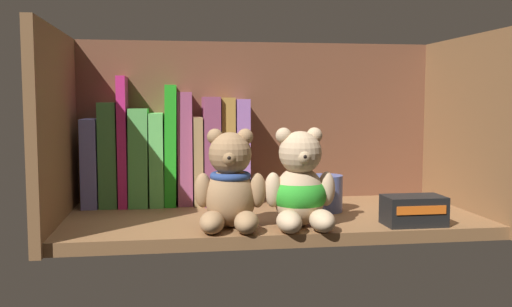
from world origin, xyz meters
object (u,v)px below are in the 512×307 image
at_px(book_1, 110,154).
at_px(pillar_candle, 326,193).
at_px(teddy_bear_larger, 230,186).
at_px(small_product_box, 414,210).
at_px(book_4, 157,158).
at_px(book_9, 226,150).
at_px(book_7, 197,160).
at_px(book_5, 170,145).
at_px(book_8, 211,150).
at_px(book_6, 184,148).
at_px(teddy_bear_smaller, 300,188).
at_px(book_3, 139,156).
at_px(book_2, 124,141).
at_px(book_10, 240,151).
at_px(book_0, 92,162).

relative_size(book_1, pillar_candle, 2.99).
bearing_deg(teddy_bear_larger, small_product_box, -4.29).
relative_size(book_4, book_9, 0.86).
distance_m(book_1, book_7, 0.16).
height_order(book_4, teddy_bear_larger, book_4).
xyz_separation_m(book_7, teddy_bear_larger, (0.04, -0.23, -0.02)).
relative_size(book_5, book_9, 1.11).
relative_size(book_8, pillar_candle, 3.15).
bearing_deg(book_6, book_4, 180.00).
bearing_deg(book_8, pillar_candle, -32.46).
relative_size(teddy_bear_larger, teddy_bear_smaller, 0.99).
bearing_deg(pillar_candle, book_1, 162.11).
height_order(book_6, book_9, book_6).
height_order(book_3, book_7, book_3).
xyz_separation_m(book_2, book_10, (0.22, 0.00, -0.02)).
bearing_deg(book_4, teddy_bear_larger, -63.54).
height_order(pillar_candle, small_product_box, pillar_candle).
relative_size(book_7, small_product_box, 1.76).
distance_m(book_0, teddy_bear_smaller, 0.42).
height_order(book_3, book_9, book_9).
xyz_separation_m(book_0, teddy_bear_larger, (0.23, -0.23, -0.02)).
distance_m(book_0, book_1, 0.04).
bearing_deg(small_product_box, book_7, 142.16).
bearing_deg(teddy_bear_larger, book_4, 116.46).
bearing_deg(book_10, small_product_box, -46.21).
height_order(book_0, book_9, book_9).
relative_size(book_0, book_4, 0.94).
height_order(book_2, book_9, book_2).
xyz_separation_m(book_1, book_8, (0.19, 0.00, 0.01)).
distance_m(book_3, book_6, 0.09).
xyz_separation_m(book_8, teddy_bear_smaller, (0.12, -0.24, -0.04)).
bearing_deg(book_0, book_6, 0.00).
bearing_deg(book_4, book_9, 0.00).
bearing_deg(book_0, book_4, 0.00).
bearing_deg(pillar_candle, book_5, 155.45).
xyz_separation_m(book_0, book_10, (0.28, 0.00, 0.02)).
height_order(book_5, small_product_box, book_5).
xyz_separation_m(book_0, book_2, (0.06, 0.00, 0.04)).
relative_size(book_0, teddy_bear_smaller, 1.05).
bearing_deg(book_6, pillar_candle, -26.85).
distance_m(book_6, teddy_bear_smaller, 0.30).
relative_size(book_0, book_7, 0.98).
height_order(book_7, small_product_box, book_7).
distance_m(book_1, teddy_bear_larger, 0.31).
height_order(book_3, book_5, book_5).
height_order(book_8, small_product_box, book_8).
xyz_separation_m(book_5, book_8, (0.08, 0.00, -0.01)).
bearing_deg(book_3, book_1, 180.00).
xyz_separation_m(book_1, book_3, (0.05, 0.00, -0.01)).
bearing_deg(book_0, teddy_bear_smaller, -34.84).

